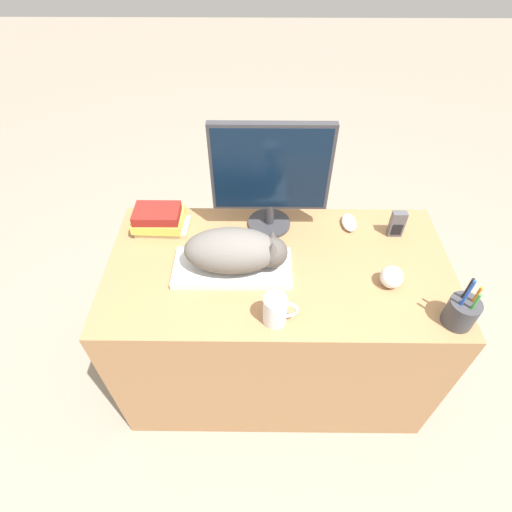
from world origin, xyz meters
name	(u,v)px	position (x,y,z in m)	size (l,w,h in m)	color
ground_plane	(274,432)	(0.00, 0.00, 0.00)	(12.00, 12.00, 0.00)	gray
desk	(275,323)	(0.00, 0.32, 0.37)	(1.25, 0.64, 0.74)	#9E7047
keyboard	(233,268)	(-0.17, 0.30, 0.75)	(0.42, 0.19, 0.02)	silver
cat	(237,251)	(-0.15, 0.30, 0.84)	(0.36, 0.17, 0.15)	#66605B
monitor	(271,173)	(-0.03, 0.54, 0.98)	(0.43, 0.17, 0.44)	#333338
computer_mouse	(349,222)	(0.28, 0.54, 0.75)	(0.06, 0.10, 0.03)	silver
coffee_mug	(276,310)	(-0.02, 0.08, 0.79)	(0.11, 0.07, 0.11)	silver
pen_cup	(461,312)	(0.56, 0.08, 0.79)	(0.10, 0.10, 0.21)	#38383D
baseball	(392,277)	(0.38, 0.23, 0.78)	(0.08, 0.08, 0.08)	silver
phone	(397,224)	(0.45, 0.49, 0.79)	(0.05, 0.03, 0.11)	#4C4C51
book_stack	(160,219)	(-0.46, 0.51, 0.79)	(0.21, 0.16, 0.10)	#C6B284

